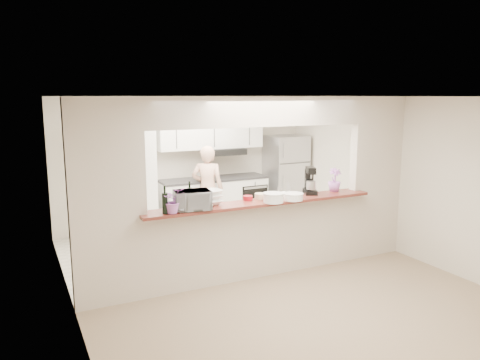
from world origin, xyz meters
TOP-DOWN VIEW (x-y plane):
  - floor at (0.00, 0.00)m, footprint 6.00×6.00m
  - tile_overlay at (0.00, 1.55)m, footprint 5.00×2.90m
  - partition at (0.00, 0.00)m, footprint 5.00×0.15m
  - bar_counter at (0.00, -0.00)m, footprint 3.40×0.38m
  - kitchen_cabinets at (-0.19, 2.72)m, footprint 3.15×0.62m
  - refrigerator at (2.05, 2.65)m, footprint 0.75×0.70m
  - flower_left at (-1.30, -0.15)m, footprint 0.32×0.28m
  - wine_bottle_a at (-1.40, -0.15)m, footprint 0.07×0.07m
  - wine_bottle_b at (-1.00, 0.07)m, footprint 0.07×0.07m
  - toaster_oven at (-1.03, -0.10)m, footprint 0.48×0.36m
  - serving_bowls at (-0.70, 0.05)m, footprint 0.31×0.31m
  - plate_stack_a at (0.10, -0.19)m, footprint 0.28×0.28m
  - plate_stack_b at (0.42, -0.19)m, footprint 0.28×0.28m
  - red_bowl at (-0.15, 0.08)m, footprint 0.13×0.13m
  - tan_bowl at (0.05, 0.08)m, footprint 0.16×0.16m
  - utensil_caddy at (0.45, 0.05)m, footprint 0.22×0.13m
  - stand_mixer at (0.87, 0.06)m, footprint 0.26×0.31m
  - flower_right at (1.30, 0.05)m, footprint 0.24×0.24m
  - person at (0.16, 2.30)m, footprint 0.70×0.64m

SIDE VIEW (x-z plane):
  - floor at x=0.00m, z-range 0.00..0.00m
  - tile_overlay at x=0.00m, z-range 0.00..0.01m
  - bar_counter at x=0.00m, z-range 0.03..1.12m
  - person at x=0.16m, z-range 0.00..1.61m
  - refrigerator at x=2.05m, z-range 0.00..1.70m
  - kitchen_cabinets at x=-0.19m, z-range -0.15..2.10m
  - red_bowl at x=-0.15m, z-range 1.09..1.15m
  - tan_bowl at x=0.05m, z-range 1.09..1.17m
  - plate_stack_b at x=0.42m, z-range 1.09..1.19m
  - plate_stack_a at x=0.10m, z-range 1.09..1.22m
  - utensil_caddy at x=0.45m, z-range 1.07..1.28m
  - serving_bowls at x=-0.70m, z-range 1.09..1.29m
  - toaster_oven at x=-1.03m, z-range 1.09..1.34m
  - wine_bottle_b at x=-1.00m, z-range 1.05..1.39m
  - wine_bottle_a at x=-1.40m, z-range 1.05..1.41m
  - flower_left at x=-1.30m, z-range 1.09..1.41m
  - flower_right at x=1.30m, z-range 1.09..1.44m
  - stand_mixer at x=0.87m, z-range 1.07..1.47m
  - partition at x=0.00m, z-range 0.23..2.73m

